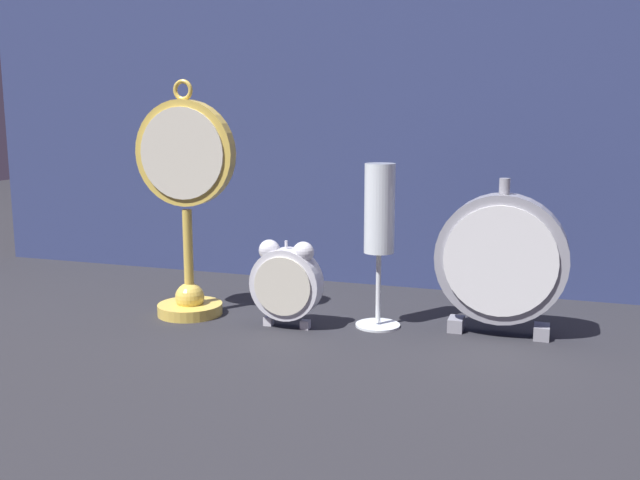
% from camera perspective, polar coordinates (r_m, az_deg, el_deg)
% --- Properties ---
extents(ground_plane, '(4.00, 4.00, 0.00)m').
position_cam_1_polar(ground_plane, '(0.95, -1.55, -7.88)').
color(ground_plane, '#232328').
extents(fabric_backdrop_drape, '(1.48, 0.01, 0.66)m').
position_cam_1_polar(fabric_backdrop_drape, '(1.21, 3.77, 11.90)').
color(fabric_backdrop_drape, navy).
rests_on(fabric_backdrop_drape, ground_plane).
extents(pocket_watch_on_stand, '(0.15, 0.09, 0.34)m').
position_cam_1_polar(pocket_watch_on_stand, '(1.04, -10.65, 2.87)').
color(pocket_watch_on_stand, gold).
rests_on(pocket_watch_on_stand, ground_plane).
extents(alarm_clock_twin_bell, '(0.10, 0.03, 0.12)m').
position_cam_1_polar(alarm_clock_twin_bell, '(0.98, -2.72, -3.20)').
color(alarm_clock_twin_bell, silver).
rests_on(alarm_clock_twin_bell, ground_plane).
extents(mantel_clock_silver, '(0.17, 0.04, 0.21)m').
position_cam_1_polar(mantel_clock_silver, '(0.97, 14.29, -1.55)').
color(mantel_clock_silver, gray).
rests_on(mantel_clock_silver, ground_plane).
extents(champagne_flute, '(0.06, 0.06, 0.23)m').
position_cam_1_polar(champagne_flute, '(0.97, 4.77, 1.42)').
color(champagne_flute, silver).
rests_on(champagne_flute, ground_plane).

